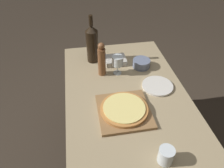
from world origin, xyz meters
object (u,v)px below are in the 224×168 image
object	(u,v)px
wine_glass	(118,61)
small_bowl	(141,63)
pizza	(124,109)
wine_bottle	(92,43)
pepper_mill	(102,60)

from	to	relation	value
wine_glass	small_bowl	world-z (taller)	wine_glass
pizza	wine_glass	xyz separation A→B (m)	(0.03, 0.38, 0.07)
wine_glass	small_bowl	size ratio (longest dim) A/B	1.10
small_bowl	pizza	bearing A→B (deg)	-117.60
pizza	small_bowl	size ratio (longest dim) A/B	2.18
wine_bottle	pepper_mill	world-z (taller)	wine_bottle
wine_bottle	small_bowl	bearing A→B (deg)	-23.02
pizza	small_bowl	bearing A→B (deg)	62.40
pepper_mill	wine_glass	world-z (taller)	pepper_mill
pizza	wine_bottle	world-z (taller)	wine_bottle
pizza	pepper_mill	bearing A→B (deg)	100.92
wine_bottle	pepper_mill	size ratio (longest dim) A/B	1.46
pizza	wine_bottle	xyz separation A→B (m)	(-0.12, 0.58, 0.12)
pizza	small_bowl	distance (m)	0.49
small_bowl	wine_bottle	bearing A→B (deg)	156.98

